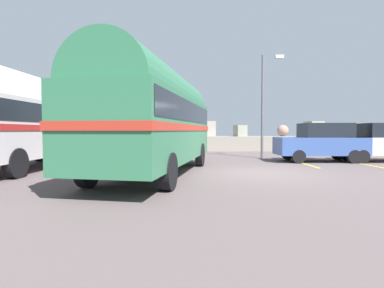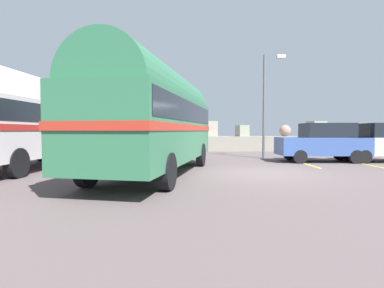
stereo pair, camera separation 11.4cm
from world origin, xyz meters
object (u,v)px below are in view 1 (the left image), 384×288
parked_car_nearest (321,142)px  parked_car_middle (381,142)px  vintage_coach (157,115)px  lamp_post (265,100)px  second_coach (30,118)px

parked_car_nearest → parked_car_middle: bearing=-89.8°
vintage_coach → parked_car_nearest: (7.51, 4.06, -1.08)m
parked_car_nearest → vintage_coach: bearing=119.3°
vintage_coach → parked_car_middle: size_ratio=2.16×
vintage_coach → lamp_post: lamp_post is taller
vintage_coach → parked_car_nearest: bearing=39.5°
vintage_coach → second_coach: same height
vintage_coach → parked_car_nearest: vintage_coach is taller
second_coach → parked_car_middle: (15.73, 2.20, -1.08)m
second_coach → parked_car_middle: bearing=11.2°
lamp_post → vintage_coach: bearing=-131.7°
parked_car_nearest → lamp_post: (-2.28, 1.81, 2.22)m
parked_car_middle → parked_car_nearest: bearing=90.0°
second_coach → parked_car_middle: second_coach is taller
parked_car_nearest → parked_car_middle: size_ratio=1.00×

